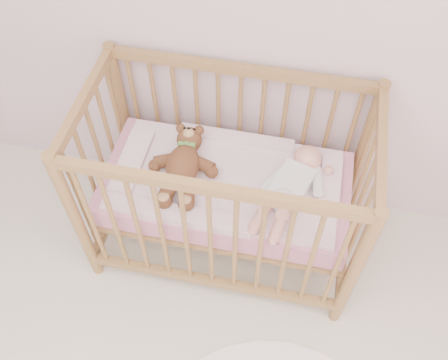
% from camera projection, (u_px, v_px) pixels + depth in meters
% --- Properties ---
extents(crib, '(1.36, 0.76, 1.00)m').
position_uv_depth(crib, '(226.00, 186.00, 2.49)').
color(crib, olive).
rests_on(crib, floor).
extents(mattress, '(1.22, 0.62, 0.13)m').
position_uv_depth(mattress, '(226.00, 188.00, 2.51)').
color(mattress, pink).
rests_on(mattress, crib).
extents(blanket, '(1.10, 0.58, 0.06)m').
position_uv_depth(blanket, '(226.00, 179.00, 2.45)').
color(blanket, '#EDA3BA').
rests_on(blanket, mattress).
extents(baby, '(0.46, 0.66, 0.14)m').
position_uv_depth(baby, '(292.00, 184.00, 2.33)').
color(baby, white).
rests_on(baby, blanket).
extents(teddy_bear, '(0.39, 0.53, 0.14)m').
position_uv_depth(teddy_bear, '(183.00, 165.00, 2.39)').
color(teddy_bear, brown).
rests_on(teddy_bear, blanket).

